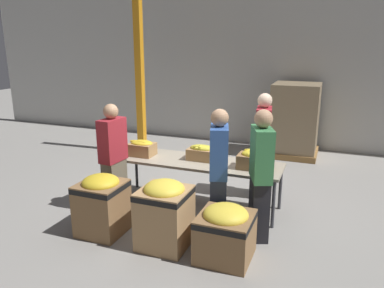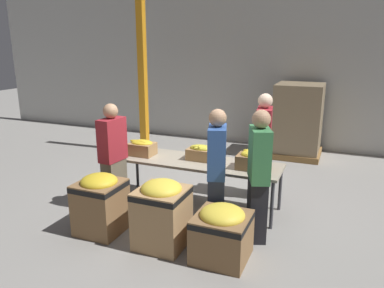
% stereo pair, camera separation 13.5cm
% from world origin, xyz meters
% --- Properties ---
extents(ground_plane, '(30.00, 30.00, 0.00)m').
position_xyz_m(ground_plane, '(0.00, 0.00, 0.00)').
color(ground_plane, gray).
extents(wall_back, '(16.00, 0.08, 4.00)m').
position_xyz_m(wall_back, '(0.00, 4.10, 2.00)').
color(wall_back, '#B7B7B2').
rests_on(wall_back, ground_plane).
extents(sorting_table, '(2.66, 0.78, 0.75)m').
position_xyz_m(sorting_table, '(0.00, 0.00, 0.70)').
color(sorting_table, '#9E937F').
rests_on(sorting_table, ground_plane).
extents(banana_box_0, '(0.41, 0.31, 0.26)m').
position_xyz_m(banana_box_0, '(-0.93, -0.05, 0.88)').
color(banana_box_0, '#A37A4C').
rests_on(banana_box_0, sorting_table).
extents(banana_box_1, '(0.44, 0.28, 0.25)m').
position_xyz_m(banana_box_1, '(0.06, 0.08, 0.87)').
color(banana_box_1, '#A37A4C').
rests_on(banana_box_1, sorting_table).
extents(banana_box_2, '(0.46, 0.32, 0.29)m').
position_xyz_m(banana_box_2, '(0.91, -0.04, 0.89)').
color(banana_box_2, olive).
rests_on(banana_box_2, sorting_table).
extents(volunteer_0, '(0.26, 0.47, 1.67)m').
position_xyz_m(volunteer_0, '(-1.13, -0.59, 0.83)').
color(volunteer_0, '#6B604C').
rests_on(volunteer_0, ground_plane).
extents(volunteer_1, '(0.38, 0.52, 1.74)m').
position_xyz_m(volunteer_1, '(1.13, -0.66, 0.87)').
color(volunteer_1, black).
rests_on(volunteer_1, ground_plane).
extents(volunteer_2, '(0.30, 0.50, 1.75)m').
position_xyz_m(volunteer_2, '(0.88, 0.75, 0.87)').
color(volunteer_2, black).
rests_on(volunteer_2, ground_plane).
extents(volunteer_3, '(0.35, 0.51, 1.72)m').
position_xyz_m(volunteer_3, '(0.58, -0.70, 0.85)').
color(volunteer_3, '#2D3856').
rests_on(volunteer_3, ground_plane).
extents(donation_bin_0, '(0.59, 0.59, 0.84)m').
position_xyz_m(donation_bin_0, '(-0.88, -1.30, 0.44)').
color(donation_bin_0, olive).
rests_on(donation_bin_0, ground_plane).
extents(donation_bin_1, '(0.61, 0.61, 0.88)m').
position_xyz_m(donation_bin_1, '(0.06, -1.30, 0.47)').
color(donation_bin_1, tan).
rests_on(donation_bin_1, ground_plane).
extents(donation_bin_2, '(0.64, 0.64, 0.68)m').
position_xyz_m(donation_bin_2, '(0.86, -1.30, 0.36)').
color(donation_bin_2, olive).
rests_on(donation_bin_2, ground_plane).
extents(support_pillar, '(0.16, 0.16, 4.00)m').
position_xyz_m(support_pillar, '(-2.23, 2.30, 2.00)').
color(support_pillar, orange).
rests_on(support_pillar, ground_plane).
extents(pallet_stack_0, '(1.09, 1.09, 1.64)m').
position_xyz_m(pallet_stack_0, '(1.12, 3.38, 0.81)').
color(pallet_stack_0, olive).
rests_on(pallet_stack_0, ground_plane).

